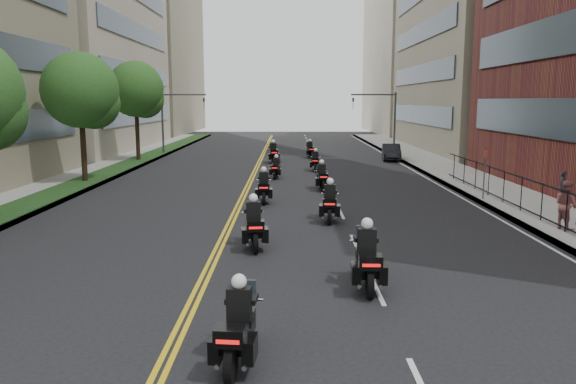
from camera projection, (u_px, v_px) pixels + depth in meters
The scene contains 22 objects.
sidewalk_right at pixel (470, 180), 34.32m from camera, with size 4.00×90.00×0.15m, color gray.
sidewalk_left at pixel (78, 180), 34.34m from camera, with size 4.00×90.00×0.15m, color gray.
grass_strip at pixel (91, 178), 34.32m from camera, with size 2.00×90.00×0.04m, color #123313.
building_right_far at pixel (425, 46), 84.52m from camera, with size 15.00×28.00×26.00m, color #A29583.
building_left_far at pixel (137, 46), 84.56m from camera, with size 16.00×28.00×26.00m, color gray.
iron_fence at pixel (554, 206), 21.36m from camera, with size 0.05×28.00×1.50m.
street_trees at pixel (43, 95), 27.21m from camera, with size 4.40×38.40×7.98m.
traffic_signal_right at pixel (384, 114), 50.51m from camera, with size 4.09×0.20×5.60m.
traffic_signal_left at pixel (173, 114), 50.53m from camera, with size 4.09×0.20×5.60m.
motorcycle_0 at pixel (238, 330), 10.46m from camera, with size 0.65×2.32×1.71m.
motorcycle_1 at pixel (367, 261), 14.69m from camera, with size 0.59×2.53×1.87m.
motorcycle_2 at pixel (254, 227), 18.78m from camera, with size 0.72×2.46×1.82m.
motorcycle_3 at pixel (330, 204), 22.94m from camera, with size 0.64×2.39×1.77m.
motorcycle_4 at pixel (264, 188), 27.13m from camera, with size 0.55×2.35×1.74m.
motorcycle_5 at pixel (322, 178), 31.00m from camera, with size 0.55×2.26×1.67m.
motorcycle_6 at pixel (276, 169), 35.56m from camera, with size 0.58×2.05×1.52m.
motorcycle_7 at pixel (315, 162), 39.46m from camera, with size 0.55×2.12×1.56m.
motorcycle_8 at pixel (273, 154), 44.13m from camera, with size 0.71×2.50×1.84m.
motorcycle_9 at pixel (310, 150), 48.26m from camera, with size 0.63×2.18×1.61m.
parked_sedan at pixel (391, 152), 46.37m from camera, with size 1.41×4.04×1.33m, color black.
pedestrian_b at pixel (566, 205), 20.81m from camera, with size 0.89×0.70×1.84m, color #8A4E4B.
pedestrian_c at pixel (563, 188), 25.76m from camera, with size 0.92×0.38×1.56m, color #3E3D45.
Camera 1 is at (0.89, -8.99, 4.90)m, focal length 35.00 mm.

